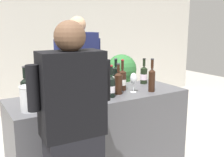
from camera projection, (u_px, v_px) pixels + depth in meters
wall_back at (32, 37)px, 4.73m from camera, size 8.00×0.10×2.80m
counter at (101, 136)px, 2.74m from camera, size 1.84×0.66×0.92m
wine_bottle_0 at (52, 90)px, 2.37m from camera, size 0.08×0.08×0.32m
wine_bottle_1 at (88, 90)px, 2.37m from camera, size 0.08×0.08×0.32m
wine_bottle_2 at (86, 86)px, 2.51m from camera, size 0.08×0.08×0.32m
wine_bottle_3 at (122, 80)px, 2.79m from camera, size 0.08×0.08×0.34m
wine_bottle_4 at (144, 75)px, 3.12m from camera, size 0.08×0.08×0.31m
wine_bottle_5 at (25, 89)px, 2.40m from camera, size 0.09×0.09×0.33m
wine_bottle_6 at (73, 90)px, 2.40m from camera, size 0.08×0.08×0.31m
wine_bottle_7 at (116, 77)px, 2.92m from camera, size 0.08×0.08×0.33m
wine_bottle_8 at (118, 82)px, 2.63m from camera, size 0.08×0.08×0.32m
wine_bottle_9 at (89, 82)px, 2.64m from camera, size 0.08×0.08×0.33m
wine_bottle_10 at (111, 86)px, 2.52m from camera, size 0.08×0.08×0.32m
wine_bottle_11 at (152, 79)px, 2.73m from camera, size 0.07×0.07×0.35m
wine_glass at (134, 79)px, 2.70m from camera, size 0.07×0.07×0.21m
ice_bucket at (31, 98)px, 2.12m from camera, size 0.19×0.19×0.21m
person_server at (79, 89)px, 3.23m from camera, size 0.60×0.24×1.72m
person_guest at (73, 143)px, 1.82m from camera, size 0.59×0.26×1.65m
potted_shrub at (116, 81)px, 4.06m from camera, size 0.56×0.51×1.18m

